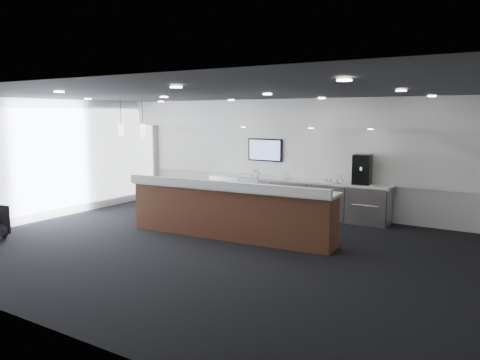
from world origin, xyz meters
The scene contains 20 objects.
ground centered at (0.00, 0.00, 0.00)m, with size 10.00×10.00×0.00m, color black.
ceiling centered at (0.00, 0.00, 3.00)m, with size 10.00×8.00×0.02m, color black.
back_wall centered at (0.00, 4.00, 1.50)m, with size 10.00×0.02×3.00m, color silver.
left_wall centered at (-5.00, 0.00, 1.50)m, with size 0.02×8.00×3.00m, color silver.
soffit_bulkhead centered at (0.00, 3.55, 2.65)m, with size 10.00×0.90×0.70m, color white.
alcove_panel centered at (0.00, 3.97, 1.60)m, with size 9.80×0.06×1.40m, color white.
window_blinds_wall centered at (-4.96, 0.00, 1.50)m, with size 0.04×7.36×2.55m, color #D2E2FC.
back_credenza centered at (0.00, 3.64, 0.48)m, with size 5.06×0.66×0.95m.
wall_tv centered at (-1.00, 3.91, 1.65)m, with size 1.05×0.08×0.62m.
pendant_left centered at (-2.40, 0.80, 2.25)m, with size 0.12×0.12×0.30m, color beige.
pendant_right centered at (-3.10, 0.80, 2.25)m, with size 0.12×0.12×0.30m, color beige.
ceiling_can_lights centered at (0.00, 0.00, 2.97)m, with size 7.00×5.00×0.02m, color white, non-canonical shape.
service_counter centered at (-0.14, 0.80, 0.58)m, with size 4.72×1.11×1.49m.
coffee_machine centered at (1.80, 3.67, 1.31)m, with size 0.47×0.57×0.72m.
info_sign_left centered at (-0.13, 3.53, 1.06)m, with size 0.17×0.02×0.23m, color silver.
info_sign_right centered at (1.27, 3.54, 1.06)m, with size 0.17×0.02×0.22m, color silver.
cup_0 centered at (1.34, 3.55, 1.00)m, with size 0.11×0.11×0.10m, color white.
cup_1 centered at (1.20, 3.55, 1.00)m, with size 0.11×0.11×0.10m, color white.
cup_2 centered at (1.06, 3.55, 1.00)m, with size 0.11×0.11×0.10m, color white.
cup_3 centered at (0.92, 3.55, 1.00)m, with size 0.11×0.11×0.10m, color white.
Camera 1 is at (5.24, -7.36, 2.60)m, focal length 35.00 mm.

